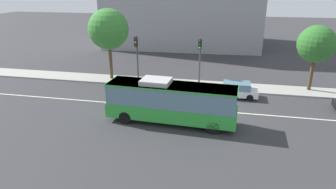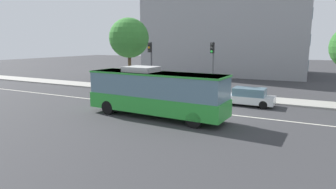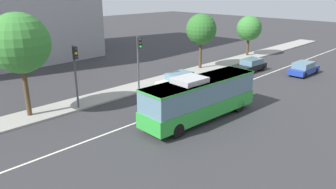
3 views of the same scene
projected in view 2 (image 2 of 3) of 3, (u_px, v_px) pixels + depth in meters
ground_plane at (217, 113)px, 20.90m from camera, size 160.00×160.00×0.00m
sidewalk_kerb at (238, 98)px, 26.60m from camera, size 80.00×2.90×0.14m
lane_centre_line at (217, 113)px, 20.89m from camera, size 76.00×0.16×0.01m
transit_bus at (156, 91)px, 19.61m from camera, size 10.12×3.02×3.46m
sedan_white at (247, 97)px, 23.51m from camera, size 4.50×1.83×1.46m
traffic_light_near_corner at (213, 60)px, 26.05m from camera, size 0.33×0.62×5.20m
traffic_light_mid_block at (151, 58)px, 28.89m from camera, size 0.34×0.62×5.20m
street_tree_kerbside_left at (129, 38)px, 31.24m from camera, size 4.36×4.36×7.83m
office_block_background at (229, 2)px, 48.21m from camera, size 25.99×17.28×23.80m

